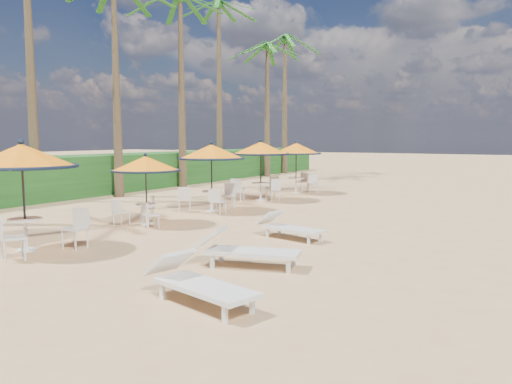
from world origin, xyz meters
TOP-DOWN VIEW (x-y plane):
  - ground at (0.00, 0.00)m, footprint 160.00×160.00m
  - scrub_hedge at (-13.50, 11.00)m, footprint 3.00×40.00m
  - station_0 at (-4.94, -0.10)m, footprint 2.48×2.48m
  - station_1 at (-5.09, 3.95)m, footprint 2.08×2.08m
  - station_2 at (-5.00, 7.26)m, footprint 2.39×2.52m
  - station_3 at (-5.05, 10.86)m, footprint 2.47×2.47m
  - station_4 at (-4.99, 14.25)m, footprint 2.39×2.39m
  - lounger_near at (0.66, -1.07)m, footprint 2.25×1.18m
  - lounger_mid at (0.08, 1.21)m, footprint 2.31×1.27m
  - lounger_far at (-0.44, 4.26)m, footprint 2.01×1.00m
  - palm_4 at (-11.52, 13.72)m, footprint 5.00×5.00m
  - palm_5 at (-13.18, 19.59)m, footprint 5.00×5.00m
  - palm_6 at (-11.39, 22.70)m, footprint 5.00×5.00m
  - palm_7 at (-11.81, 26.11)m, footprint 5.00×5.00m

SIDE VIEW (x-z plane):
  - ground at x=0.00m, z-range 0.00..0.00m
  - lounger_far at x=-0.44m, z-range -0.02..0.67m
  - lounger_near at x=0.66m, z-range -0.03..0.75m
  - lounger_mid at x=0.08m, z-range -0.03..0.76m
  - scrub_hedge at x=-13.50m, z-range 0.00..1.80m
  - station_1 at x=-5.09m, z-range 0.50..2.67m
  - station_2 at x=-5.00m, z-range 0.58..3.07m
  - station_3 at x=-5.05m, z-range 0.59..3.17m
  - station_4 at x=-4.99m, z-range 0.65..3.14m
  - station_0 at x=-4.94m, z-range 0.68..3.27m
  - palm_6 at x=-11.39m, z-range 3.70..12.68m
  - palm_7 at x=-11.81m, z-range 4.16..14.18m
  - palm_4 at x=-11.52m, z-range 4.20..14.30m
  - palm_5 at x=-13.18m, z-range 4.70..15.98m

